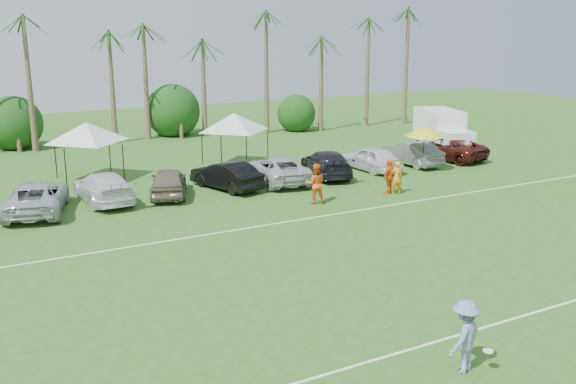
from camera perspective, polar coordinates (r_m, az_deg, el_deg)
ground at (r=17.09m, az=16.43°, el=-15.72°), size 120.00×120.00×0.00m
field_lines at (r=22.77m, az=2.00°, el=-7.33°), size 80.00×12.10×0.01m
palm_tree_4 at (r=48.66m, az=-21.20°, el=12.23°), size 2.40×2.40×8.90m
palm_tree_5 at (r=49.38m, az=-16.58°, el=13.62°), size 2.40×2.40×9.90m
palm_tree_6 at (r=50.42m, az=-12.07°, el=14.87°), size 2.40×2.40×10.90m
palm_tree_7 at (r=51.76m, az=-7.72°, el=15.96°), size 2.40×2.40×11.90m
palm_tree_8 at (r=53.77m, az=-2.53°, el=13.25°), size 2.40×2.40×8.90m
palm_tree_9 at (r=56.17m, az=2.18°, el=14.18°), size 2.40×2.40×9.90m
palm_tree_10 at (r=58.90m, az=6.50°, el=14.94°), size 2.40×2.40×10.90m
palm_tree_11 at (r=61.31m, az=9.70°, el=15.59°), size 2.40×2.40×11.90m
bush_tree_1 at (r=49.83m, az=-23.06°, el=5.50°), size 4.00×4.00×4.00m
bush_tree_2 at (r=52.40m, az=-9.88°, el=6.79°), size 4.00×4.00×4.00m
bush_tree_3 at (r=56.42m, az=-0.17°, el=7.52°), size 4.00×4.00×4.00m
sideline_player_a at (r=34.00m, az=9.64°, el=1.27°), size 0.73×0.58×1.74m
sideline_player_b at (r=31.64m, az=2.45°, el=0.74°), size 1.20×1.09×2.01m
sideline_player_c at (r=33.97m, az=8.98°, el=1.37°), size 1.16×0.83×1.83m
box_truck at (r=45.85m, az=13.60°, el=5.31°), size 3.91×6.16×2.97m
canopy_tent_left at (r=37.96m, az=-17.52°, el=5.92°), size 4.79×4.79×3.88m
canopy_tent_right at (r=40.39m, az=-4.85°, el=7.00°), size 4.80×4.80×3.89m
market_umbrella at (r=39.56m, az=12.04°, el=5.28°), size 2.44×2.44×2.72m
frisbee_player at (r=16.92m, az=15.43°, el=-12.27°), size 1.41×1.09×1.92m
parked_car_2 at (r=32.23m, az=-21.44°, el=-0.46°), size 3.88×5.89×1.51m
parked_car_3 at (r=33.25m, az=-16.08°, el=0.41°), size 2.31×5.27×1.51m
parked_car_4 at (r=33.66m, az=-10.58°, el=0.89°), size 3.21×4.76×1.51m
parked_car_5 at (r=34.74m, az=-5.52°, el=1.48°), size 2.77×4.83×1.51m
parked_car_6 at (r=36.13m, az=-0.85°, el=2.04°), size 3.39×5.76×1.51m
parked_car_7 at (r=37.78m, az=3.42°, el=2.55°), size 3.49×5.57×1.51m
parked_car_8 at (r=39.50m, az=7.44°, el=2.97°), size 2.00×4.50×1.51m
parked_car_9 at (r=41.60m, az=10.89°, el=3.40°), size 1.79×4.63×1.51m
parked_car_10 at (r=43.90m, az=13.92°, el=3.80°), size 3.46×5.79×1.51m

